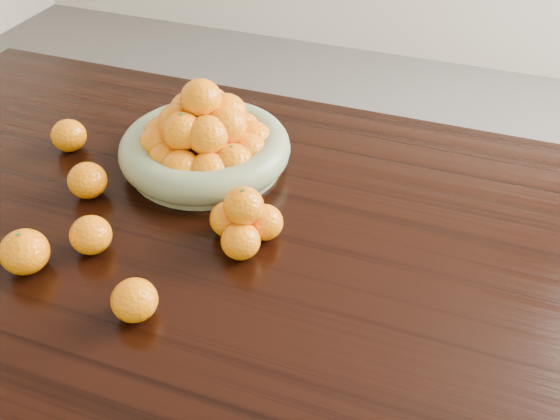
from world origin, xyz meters
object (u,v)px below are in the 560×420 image
(orange_pyramid, at_px, (244,222))
(loose_orange_0, at_px, (25,252))
(fruit_bowl, at_px, (205,141))
(dining_table, at_px, (284,275))

(orange_pyramid, relative_size, loose_orange_0, 1.61)
(fruit_bowl, relative_size, orange_pyramid, 2.68)
(dining_table, xyz_separation_m, loose_orange_0, (-0.38, -0.22, 0.13))
(dining_table, xyz_separation_m, fruit_bowl, (-0.23, 0.17, 0.15))
(loose_orange_0, bearing_deg, fruit_bowl, 69.44)
(dining_table, relative_size, fruit_bowl, 5.77)
(dining_table, bearing_deg, loose_orange_0, -149.93)
(fruit_bowl, xyz_separation_m, orange_pyramid, (0.17, -0.20, -0.01))
(orange_pyramid, xyz_separation_m, loose_orange_0, (-0.31, -0.19, -0.01))
(orange_pyramid, bearing_deg, fruit_bowl, 130.60)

